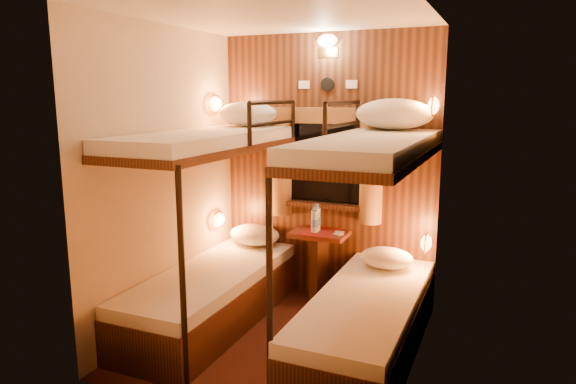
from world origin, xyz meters
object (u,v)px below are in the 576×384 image
at_px(bunk_right, 367,280).
at_px(table, 319,257).
at_px(bunk_left, 212,258).
at_px(bottle_right, 317,219).
at_px(bottle_left, 315,221).

bearing_deg(bunk_right, table, 129.67).
height_order(bunk_left, table, bunk_left).
height_order(bunk_left, bottle_right, bunk_left).
height_order(bottle_left, bottle_right, bottle_right).
bearing_deg(table, bunk_left, -129.67).
xyz_separation_m(bunk_left, bottle_right, (0.61, 0.80, 0.20)).
distance_m(table, bottle_right, 0.34).
xyz_separation_m(bunk_right, table, (-0.65, 0.78, -0.14)).
xyz_separation_m(bunk_left, table, (0.65, 0.78, -0.14)).
bearing_deg(bunk_left, bunk_right, 0.00).
bearing_deg(bottle_right, bunk_left, -127.51).
relative_size(bunk_left, table, 2.90).
xyz_separation_m(bunk_right, bottle_right, (-0.68, 0.80, 0.20)).
relative_size(bunk_right, bottle_left, 8.09).
relative_size(bunk_right, table, 2.90).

